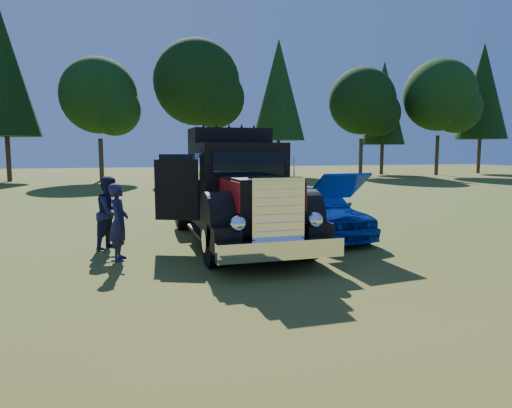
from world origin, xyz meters
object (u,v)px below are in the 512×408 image
Objects in this scene: diamond_t_truck at (237,195)px; hotrod_coupe at (315,211)px; spectator_near at (119,222)px; spectator_far at (111,213)px.

hotrod_coupe is (2.35, 0.40, -0.54)m from diamond_t_truck.
diamond_t_truck reaches higher than spectator_near.
diamond_t_truck is 4.21× the size of spectator_near.
spectator_far is (-3.11, 0.40, -0.38)m from diamond_t_truck.
diamond_t_truck is 1.62× the size of hotrod_coupe.
spectator_far is at bearing 172.72° from diamond_t_truck.
spectator_far is at bearing -179.93° from hotrod_coupe.
hotrod_coupe is 2.47× the size of spectator_far.
diamond_t_truck is 3.16m from spectator_far.
spectator_far is (-0.19, 1.33, 0.05)m from spectator_near.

